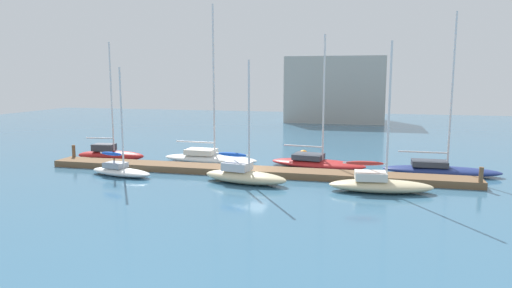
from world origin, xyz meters
The scene contains 13 objects.
ground_plane centered at (0.00, 0.00, 0.00)m, with size 120.00×120.00×0.00m, color #386684.
dock_pier centered at (0.00, 0.00, 0.24)m, with size 32.16×2.17×0.49m, color brown.
dock_piling_near_end centered at (-15.68, 0.93, 0.75)m, with size 0.28×0.28×1.49m, color brown.
dock_piling_far_end centered at (15.68, -0.93, 0.75)m, with size 0.28×0.28×1.49m, color brown.
sailboat_0 centered at (-13.17, 2.44, 0.61)m, with size 6.12×2.38×10.09m.
sailboat_1 centered at (-9.09, -2.85, 0.48)m, with size 5.36×2.54×7.91m.
sailboat_2 centered at (-4.47, 3.51, 0.53)m, with size 8.38×2.76×13.01m.
sailboat_3 centered at (0.37, -2.86, 0.59)m, with size 6.30×3.10×8.34m.
sailboat_4 centered at (4.58, 3.71, 0.47)m, with size 7.99×3.70×10.46m.
sailboat_5 centered at (9.32, -3.11, 0.56)m, with size 6.64×2.73×9.41m.
sailboat_6 centered at (13.77, 3.21, 0.49)m, with size 8.39×2.29×11.79m.
mooring_buoy_orange centered at (2.98, 7.43, 0.40)m, with size 0.79×0.79×0.79m, color orange.
harbor_building_distant centered at (3.07, 42.49, 5.13)m, with size 15.26×9.53×10.27m, color #ADA89E.
Camera 1 is at (8.63, -32.39, 7.29)m, focal length 32.11 mm.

